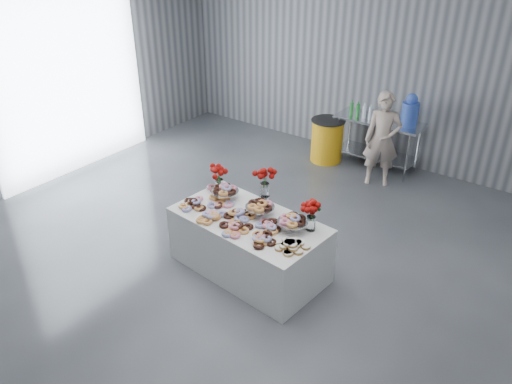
% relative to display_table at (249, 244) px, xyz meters
% --- Properties ---
extents(ground, '(9.00, 9.00, 0.00)m').
position_rel_display_table_xyz_m(ground, '(-0.31, -0.38, -0.38)').
color(ground, '#3B3E43').
rests_on(ground, ground).
extents(room_walls, '(8.04, 9.04, 4.02)m').
position_rel_display_table_xyz_m(room_walls, '(-0.58, -0.31, 2.26)').
color(room_walls, gray).
rests_on(room_walls, ground).
extents(display_table, '(1.98, 1.17, 0.75)m').
position_rel_display_table_xyz_m(display_table, '(0.00, 0.00, 0.00)').
color(display_table, white).
rests_on(display_table, ground).
extents(prep_table, '(1.50, 0.60, 0.90)m').
position_rel_display_table_xyz_m(prep_table, '(0.02, 3.72, 0.24)').
color(prep_table, silver).
rests_on(prep_table, ground).
extents(donut_mounds, '(1.87, 0.96, 0.09)m').
position_rel_display_table_xyz_m(donut_mounds, '(-0.00, -0.05, 0.42)').
color(donut_mounds, '#DDA851').
rests_on(donut_mounds, display_table).
extents(cake_stand_left, '(0.36, 0.36, 0.17)m').
position_rel_display_table_xyz_m(cake_stand_left, '(-0.53, 0.20, 0.52)').
color(cake_stand_left, silver).
rests_on(cake_stand_left, display_table).
extents(cake_stand_mid, '(0.36, 0.36, 0.17)m').
position_rel_display_table_xyz_m(cake_stand_mid, '(0.06, 0.14, 0.52)').
color(cake_stand_mid, silver).
rests_on(cake_stand_mid, display_table).
extents(cake_stand_right, '(0.36, 0.36, 0.17)m').
position_rel_display_table_xyz_m(cake_stand_right, '(0.56, 0.10, 0.52)').
color(cake_stand_right, silver).
rests_on(cake_stand_right, display_table).
extents(danish_pile, '(0.48, 0.48, 0.11)m').
position_rel_display_table_xyz_m(danish_pile, '(0.73, -0.22, 0.43)').
color(danish_pile, white).
rests_on(danish_pile, display_table).
extents(bouquet_left, '(0.26, 0.26, 0.42)m').
position_rel_display_table_xyz_m(bouquet_left, '(-0.72, 0.32, 0.67)').
color(bouquet_left, white).
rests_on(bouquet_left, display_table).
extents(bouquet_right, '(0.26, 0.26, 0.42)m').
position_rel_display_table_xyz_m(bouquet_right, '(0.72, 0.23, 0.67)').
color(bouquet_right, white).
rests_on(bouquet_right, display_table).
extents(bouquet_center, '(0.26, 0.26, 0.57)m').
position_rel_display_table_xyz_m(bouquet_center, '(-0.02, 0.35, 0.75)').
color(bouquet_center, silver).
rests_on(bouquet_center, display_table).
extents(water_jug, '(0.28, 0.28, 0.55)m').
position_rel_display_table_xyz_m(water_jug, '(0.52, 3.72, 0.77)').
color(water_jug, '#446EEA').
rests_on(water_jug, prep_table).
extents(drink_bottles, '(0.54, 0.08, 0.27)m').
position_rel_display_table_xyz_m(drink_bottles, '(-0.30, 3.62, 0.66)').
color(drink_bottles, '#268C33').
rests_on(drink_bottles, prep_table).
extents(person, '(0.68, 0.58, 1.57)m').
position_rel_display_table_xyz_m(person, '(0.32, 3.18, 0.41)').
color(person, '#CC8C93').
rests_on(person, ground).
extents(trash_barrel, '(0.61, 0.61, 0.79)m').
position_rel_display_table_xyz_m(trash_barrel, '(-0.82, 3.45, 0.02)').
color(trash_barrel, '#ECA413').
rests_on(trash_barrel, ground).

